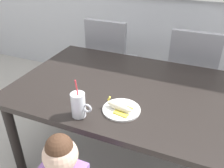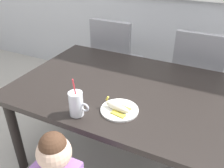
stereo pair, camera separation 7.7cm
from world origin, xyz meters
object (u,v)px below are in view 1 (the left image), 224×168
object	(u,v)px
dining_chair_left	(110,58)
peeled_banana	(120,107)
dining_table	(126,95)
milk_cup	(79,106)
snack_plate	(121,110)
dining_chair_right	(191,72)

from	to	relation	value
dining_chair_left	peeled_banana	world-z (taller)	dining_chair_left
dining_table	milk_cup	size ratio (longest dim) A/B	6.26
snack_plate	dining_table	bearing A→B (deg)	103.52
dining_chair_left	snack_plate	size ratio (longest dim) A/B	4.17
dining_table	dining_chair_left	distance (m)	0.88
dining_chair_right	peeled_banana	xyz separation A→B (m)	(-0.32, -1.05, 0.19)
dining_table	dining_chair_left	size ratio (longest dim) A/B	1.64
dining_chair_right	milk_cup	xyz separation A→B (m)	(-0.53, -1.17, 0.23)
snack_plate	dining_chair_left	bearing A→B (deg)	116.66
peeled_banana	dining_chair_right	bearing A→B (deg)	72.98
snack_plate	peeled_banana	xyz separation A→B (m)	(-0.01, -0.01, 0.03)
dining_table	milk_cup	bearing A→B (deg)	-108.65
milk_cup	snack_plate	size ratio (longest dim) A/B	1.09
dining_chair_left	milk_cup	world-z (taller)	dining_chair_left
dining_chair_right	dining_table	bearing A→B (deg)	62.95
milk_cup	snack_plate	world-z (taller)	milk_cup
milk_cup	peeled_banana	xyz separation A→B (m)	(0.21, 0.13, -0.04)
milk_cup	snack_plate	bearing A→B (deg)	33.97
snack_plate	dining_chair_right	bearing A→B (deg)	73.02
dining_chair_right	milk_cup	bearing A→B (deg)	65.86
dining_chair_left	dining_chair_right	world-z (taller)	same
dining_table	milk_cup	distance (m)	0.47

